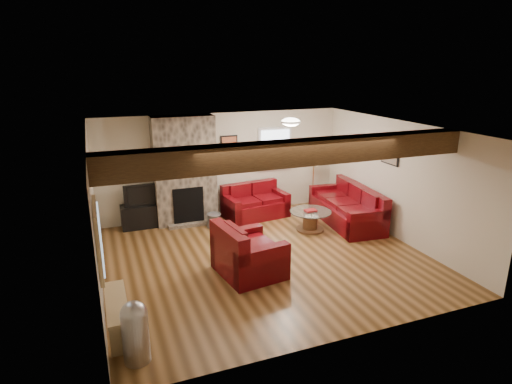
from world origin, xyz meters
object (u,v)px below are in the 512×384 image
armchair_red (249,249)px  floor_lamp (314,163)px  sofa_three (346,205)px  tv_cabinet (145,216)px  television (143,194)px  loveseat (255,201)px  coffee_table (310,221)px

armchair_red → floor_lamp: bearing=-53.1°
sofa_three → tv_cabinet: bearing=-102.2°
television → sofa_three: bearing=-17.9°
tv_cabinet → television: 0.52m
armchair_red → television: size_ratio=1.30×
loveseat → armchair_red: armchair_red is taller
sofa_three → armchair_red: armchair_red is taller
coffee_table → tv_cabinet: tv_cabinet is taller
sofa_three → television: size_ratio=2.57×
armchair_red → coffee_table: (1.99, 1.43, -0.24)m
loveseat → tv_cabinet: bearing=166.3°
sofa_three → armchair_red: bearing=-56.6°
coffee_table → floor_lamp: 1.85m
tv_cabinet → television: bearing=0.0°
sofa_three → floor_lamp: (-0.22, 1.23, 0.76)m
loveseat → television: television is taller
coffee_table → tv_cabinet: bearing=155.4°
tv_cabinet → coffee_table: bearing=-24.6°
loveseat → tv_cabinet: loveseat is taller
floor_lamp → armchair_red: bearing=-134.8°
armchair_red → tv_cabinet: size_ratio=1.08×
coffee_table → tv_cabinet: 3.77m
tv_cabinet → sofa_three: bearing=-17.9°
loveseat → floor_lamp: bearing=-3.7°
floor_lamp → coffee_table: bearing=-120.1°
sofa_three → tv_cabinet: size_ratio=2.14×
floor_lamp → tv_cabinet: bearing=177.2°
sofa_three → floor_lamp: bearing=-164.2°
coffee_table → television: 3.81m
armchair_red → floor_lamp: floor_lamp is taller
sofa_three → floor_lamp: 1.46m
sofa_three → tv_cabinet: 4.66m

